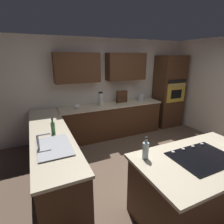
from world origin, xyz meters
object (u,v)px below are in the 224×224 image
oil_bottle (146,150)px  cooktop (202,157)px  blender (101,100)px  mixing_bowl (76,106)px  spice_rack (122,97)px  kettle (141,97)px  dish_soap_bottle (53,128)px  sink_unit (54,146)px  wall_oven (169,92)px

oil_bottle → cooktop: bearing=157.0°
blender → mixing_bowl: bearing=0.0°
blender → spice_rack: blender is taller
cooktop → oil_bottle: bearing=-23.0°
kettle → dish_soap_bottle: (2.62, 1.36, 0.00)m
dish_soap_bottle → sink_unit: bearing=83.0°
spice_rack → blender: bearing=3.9°
mixing_bowl → dish_soap_bottle: dish_soap_bottle is taller
dish_soap_bottle → cooktop: bearing=136.6°
cooktop → dish_soap_bottle: size_ratio=2.73×
dish_soap_bottle → oil_bottle: bearing=127.3°
sink_unit → cooktop: (-1.68, 1.06, -0.01)m
cooktop → blender: 2.92m
dish_soap_bottle → spice_rack: bearing=-145.1°
spice_rack → oil_bottle: (1.06, 2.66, -0.04)m
mixing_bowl → spice_rack: spice_rack is taller
cooktop → mixing_bowl: 3.04m
cooktop → mixing_bowl: (0.91, -2.90, 0.04)m
wall_oven → oil_bottle: (2.66, 2.58, -0.07)m
wall_oven → oil_bottle: 3.71m
spice_rack → oil_bottle: 2.87m
kettle → oil_bottle: (1.66, 2.62, 0.01)m
cooktop → oil_bottle: size_ratio=2.57×
spice_rack → dish_soap_bottle: (2.02, 1.41, -0.05)m
sink_unit → wall_oven: bearing=-153.9°
blender → spice_rack: bearing=-176.1°
blender → mixing_bowl: 0.66m
sink_unit → blender: blender is taller
wall_oven → blender: bearing=-1.0°
cooktop → kettle: 3.07m
blender → oil_bottle: (0.41, 2.62, -0.03)m
spice_rack → dish_soap_bottle: bearing=34.9°
cooktop → wall_oven: bearing=-124.9°
cooktop → dish_soap_bottle: bearing=-43.4°
wall_oven → kettle: bearing=-2.3°
blender → dish_soap_bottle: bearing=44.9°
wall_oven → dish_soap_bottle: 3.86m
mixing_bowl → dish_soap_bottle: 1.54m
sink_unit → cooktop: size_ratio=0.92×
sink_unit → blender: size_ratio=1.99×
spice_rack → oil_bottle: size_ratio=1.11×
cooktop → mixing_bowl: mixing_bowl is taller
mixing_bowl → cooktop: bearing=107.3°
spice_rack → kettle: (-0.60, 0.04, -0.06)m
cooktop → mixing_bowl: bearing=-72.7°
sink_unit → mixing_bowl: sink_unit is taller
cooktop → kettle: bearing=-108.9°
cooktop → dish_soap_bottle: 2.24m
dish_soap_bottle → mixing_bowl: bearing=-117.8°
wall_oven → cooktop: size_ratio=2.85×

